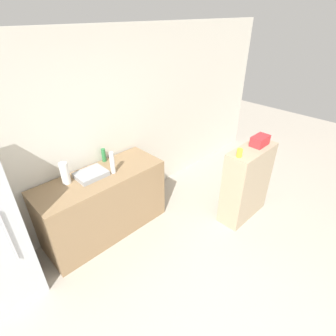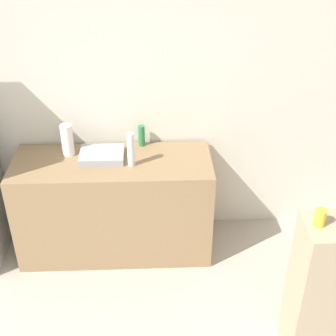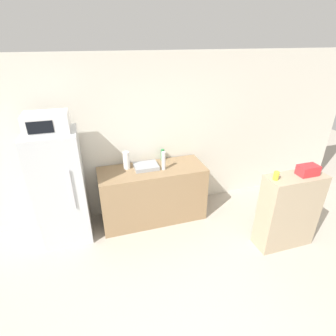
# 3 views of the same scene
# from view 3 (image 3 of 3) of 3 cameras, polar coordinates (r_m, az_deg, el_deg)

# --- Properties ---
(wall_back) EXTENTS (8.00, 0.06, 2.60)m
(wall_back) POSITION_cam_3_polar(r_m,az_deg,el_deg) (4.26, -6.61, 6.30)
(wall_back) COLOR silver
(wall_back) RESTS_ON ground_plane
(refrigerator) EXTENTS (0.67, 0.63, 1.68)m
(refrigerator) POSITION_cam_3_polar(r_m,az_deg,el_deg) (4.04, -22.30, -4.12)
(refrigerator) COLOR silver
(refrigerator) RESTS_ON ground_plane
(microwave) EXTENTS (0.54, 0.39, 0.25)m
(microwave) POSITION_cam_3_polar(r_m,az_deg,el_deg) (3.67, -24.92, 8.96)
(microwave) COLOR white
(microwave) RESTS_ON refrigerator
(counter) EXTENTS (1.68, 0.64, 0.92)m
(counter) POSITION_cam_3_polar(r_m,az_deg,el_deg) (4.33, -3.33, -5.63)
(counter) COLOR #937551
(counter) RESTS_ON ground_plane
(sink_basin) EXTENTS (0.37, 0.30, 0.06)m
(sink_basin) POSITION_cam_3_polar(r_m,az_deg,el_deg) (4.12, -4.81, 0.37)
(sink_basin) COLOR #9EA3A8
(sink_basin) RESTS_ON counter
(bottle_tall) EXTENTS (0.06, 0.06, 0.29)m
(bottle_tall) POSITION_cam_3_polar(r_m,az_deg,el_deg) (4.01, -0.97, 1.58)
(bottle_tall) COLOR silver
(bottle_tall) RESTS_ON counter
(bottle_short) EXTENTS (0.06, 0.06, 0.19)m
(bottle_short) POSITION_cam_3_polar(r_m,az_deg,el_deg) (4.35, -1.18, 2.91)
(bottle_short) COLOR #2D7F42
(bottle_short) RESTS_ON counter
(shelf_cabinet) EXTENTS (0.83, 0.34, 1.13)m
(shelf_cabinet) POSITION_cam_3_polar(r_m,az_deg,el_deg) (4.12, 24.70, -8.53)
(shelf_cabinet) COLOR tan
(shelf_cabinet) RESTS_ON ground_plane
(basket) EXTENTS (0.27, 0.17, 0.14)m
(basket) POSITION_cam_3_polar(r_m,az_deg,el_deg) (3.91, 28.17, -0.42)
(basket) COLOR red
(basket) RESTS_ON shelf_cabinet
(jar) EXTENTS (0.07, 0.07, 0.11)m
(jar) POSITION_cam_3_polar(r_m,az_deg,el_deg) (3.61, 22.48, -1.56)
(jar) COLOR yellow
(jar) RESTS_ON shelf_cabinet
(paper_towel_roll) EXTENTS (0.10, 0.10, 0.28)m
(paper_towel_roll) POSITION_cam_3_polar(r_m,az_deg,el_deg) (4.10, -9.04, 1.66)
(paper_towel_roll) COLOR white
(paper_towel_roll) RESTS_ON counter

